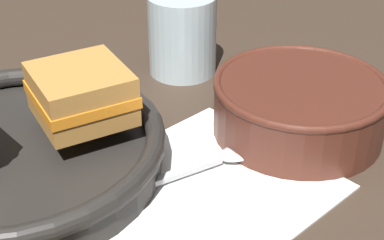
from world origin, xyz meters
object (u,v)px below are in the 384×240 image
object	(u,v)px
spoon	(224,158)
sandwich_near_right	(81,94)
skillet	(13,153)
soup_bowl	(299,104)
drinking_glass	(182,34)

from	to	relation	value
spoon	sandwich_near_right	size ratio (longest dim) A/B	1.57
skillet	soup_bowl	bearing A→B (deg)	-35.66
spoon	sandwich_near_right	world-z (taller)	sandwich_near_right
soup_bowl	drinking_glass	size ratio (longest dim) A/B	1.81
soup_bowl	spoon	distance (m)	0.10
soup_bowl	skillet	distance (m)	0.27
soup_bowl	sandwich_near_right	bearing A→B (deg)	140.90
skillet	drinking_glass	world-z (taller)	drinking_glass
skillet	sandwich_near_right	size ratio (longest dim) A/B	3.24
sandwich_near_right	spoon	bearing A→B (deg)	-57.34
skillet	sandwich_near_right	xyz separation A→B (m)	(0.06, -0.03, 0.04)
skillet	spoon	bearing A→B (deg)	-46.40
soup_bowl	sandwich_near_right	size ratio (longest dim) A/B	1.60
skillet	drinking_glass	xyz separation A→B (m)	(0.25, 0.02, 0.02)
spoon	skillet	distance (m)	0.19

